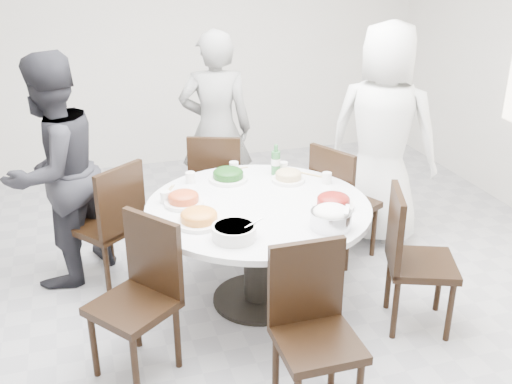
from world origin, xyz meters
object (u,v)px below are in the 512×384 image
object	(u,v)px
chair_ne	(345,201)
diner_right	(383,135)
diner_middle	(216,130)
beverage_bottle	(276,160)
dining_table	(258,254)
chair_n	(218,185)
chair_sw	(132,303)
diner_left	(54,172)
chair_nw	(105,224)
chair_se	(422,261)
soup_bowl	(234,232)
rice_bowl	(331,220)
chair_s	(318,339)

from	to	relation	value
chair_ne	diner_right	size ratio (longest dim) A/B	0.52
diner_middle	beverage_bottle	distance (m)	0.92
dining_table	chair_ne	bearing A→B (deg)	26.83
chair_ne	beverage_bottle	xyz separation A→B (m)	(-0.56, 0.05, 0.39)
chair_n	beverage_bottle	bearing A→B (deg)	139.75
chair_ne	beverage_bottle	bearing A→B (deg)	58.30
chair_sw	diner_left	size ratio (longest dim) A/B	0.56
chair_nw	chair_se	world-z (taller)	same
diner_right	soup_bowl	world-z (taller)	diner_right
dining_table	beverage_bottle	world-z (taller)	beverage_bottle
chair_sw	beverage_bottle	xyz separation A→B (m)	(1.19, 0.99, 0.39)
dining_table	diner_right	size ratio (longest dim) A/B	0.82
chair_sw	diner_right	bearing A→B (deg)	80.87
diner_middle	soup_bowl	world-z (taller)	diner_middle
dining_table	diner_right	bearing A→B (deg)	27.63
chair_se	chair_ne	bearing A→B (deg)	25.88
soup_bowl	diner_right	bearing A→B (deg)	35.02
chair_se	diner_middle	size ratio (longest dim) A/B	0.56
chair_n	rice_bowl	distance (m)	1.58
chair_ne	diner_middle	bearing A→B (deg)	14.31
diner_left	rice_bowl	distance (m)	2.01
diner_right	diner_left	xyz separation A→B (m)	(-2.54, 0.09, -0.06)
diner_left	beverage_bottle	size ratio (longest dim) A/B	7.34
chair_n	soup_bowl	distance (m)	1.53
chair_nw	chair_s	size ratio (longest dim) A/B	1.00
chair_n	diner_middle	xyz separation A→B (m)	(0.07, 0.32, 0.38)
chair_se	diner_left	distance (m)	2.60
soup_bowl	chair_se	bearing A→B (deg)	-7.14
beverage_bottle	chair_se	bearing A→B (deg)	-58.70
dining_table	soup_bowl	bearing A→B (deg)	-123.61
soup_bowl	beverage_bottle	distance (m)	1.07
rice_bowl	dining_table	bearing A→B (deg)	125.36
chair_sw	soup_bowl	size ratio (longest dim) A/B	3.58
chair_n	diner_left	xyz separation A→B (m)	(-1.26, -0.31, 0.37)
diner_left	soup_bowl	world-z (taller)	diner_left
chair_ne	chair_nw	distance (m)	1.84
chair_se	chair_s	bearing A→B (deg)	141.85
chair_sw	chair_s	distance (m)	1.08
chair_sw	diner_right	xyz separation A→B (m)	(2.16, 1.16, 0.43)
diner_left	beverage_bottle	distance (m)	1.59
chair_nw	chair_s	bearing A→B (deg)	81.26
soup_bowl	chair_s	bearing A→B (deg)	-70.14
diner_right	beverage_bottle	size ratio (longest dim) A/B	7.86
chair_n	chair_sw	size ratio (longest dim) A/B	1.00
dining_table	rice_bowl	bearing A→B (deg)	-54.64
chair_s	diner_right	world-z (taller)	diner_right
beverage_bottle	chair_ne	bearing A→B (deg)	-5.46
chair_ne	chair_nw	size ratio (longest dim) A/B	1.00
diner_left	chair_s	bearing A→B (deg)	79.42
chair_se	soup_bowl	size ratio (longest dim) A/B	3.58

